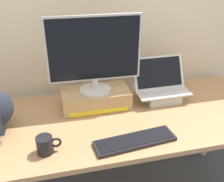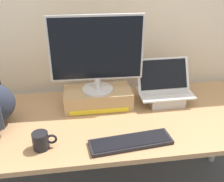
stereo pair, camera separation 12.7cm
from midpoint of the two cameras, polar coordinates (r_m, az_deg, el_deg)
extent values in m
cube|color=beige|center=(1.86, -5.73, 17.18)|extent=(7.00, 0.10, 2.60)
cube|color=#A87F56|center=(1.63, -2.24, -6.14)|extent=(1.98, 0.76, 0.03)
cylinder|color=#B2B2B7|center=(2.40, 18.70, -6.11)|extent=(0.05, 0.05, 0.72)
cube|color=tan|center=(1.71, -5.61, -1.62)|extent=(0.42, 0.21, 0.11)
cube|color=yellow|center=(1.64, -4.98, -4.55)|extent=(0.36, 0.00, 0.03)
cylinder|color=silver|center=(1.68, -5.71, 0.23)|extent=(0.20, 0.20, 0.01)
cylinder|color=silver|center=(1.66, -5.78, 1.58)|extent=(0.04, 0.04, 0.08)
cube|color=silver|center=(1.58, -6.16, 8.85)|extent=(0.56, 0.04, 0.39)
cube|color=black|center=(1.57, -6.12, 8.73)|extent=(0.53, 0.02, 0.37)
cube|color=#ADADB2|center=(1.81, 8.34, -0.93)|extent=(0.22, 0.20, 0.06)
cube|color=silver|center=(1.79, 8.42, 0.11)|extent=(0.35, 0.22, 0.01)
cube|color=#B7B7BC|center=(1.80, 8.24, 0.53)|extent=(0.31, 0.12, 0.00)
cube|color=silver|center=(1.80, 7.94, 3.90)|extent=(0.35, 0.11, 0.20)
cube|color=black|center=(1.79, 7.99, 3.91)|extent=(0.31, 0.09, 0.17)
cube|color=black|center=(1.42, 2.34, -10.64)|extent=(0.44, 0.17, 0.02)
cube|color=black|center=(1.41, 2.35, -10.28)|extent=(0.41, 0.15, 0.00)
cylinder|color=black|center=(1.39, -16.72, -11.02)|extent=(0.08, 0.08, 0.09)
torus|color=black|center=(1.39, -14.46, -10.65)|extent=(0.06, 0.01, 0.06)
camera|label=1|loc=(0.06, -92.38, -1.25)|focal=42.95mm
camera|label=2|loc=(0.06, 87.62, 1.25)|focal=42.95mm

